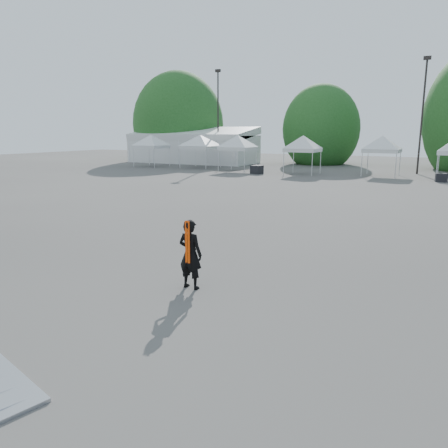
% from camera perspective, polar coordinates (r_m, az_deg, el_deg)
% --- Properties ---
extents(ground, '(120.00, 120.00, 0.00)m').
position_cam_1_polar(ground, '(12.08, -3.62, -5.54)').
color(ground, '#474442').
rests_on(ground, ground).
extents(marquee, '(15.00, 6.25, 4.23)m').
position_cam_1_polar(marquee, '(52.89, -4.10, 10.13)').
color(marquee, silver).
rests_on(marquee, ground).
extents(light_pole_west, '(0.60, 0.25, 10.30)m').
position_cam_1_polar(light_pole_west, '(50.02, -0.78, 14.41)').
color(light_pole_west, black).
rests_on(light_pole_west, ground).
extents(light_pole_east, '(0.60, 0.25, 9.80)m').
position_cam_1_polar(light_pole_east, '(41.95, 24.53, 13.49)').
color(light_pole_east, black).
rests_on(light_pole_east, ground).
extents(tree_far_w, '(4.80, 4.80, 7.30)m').
position_cam_1_polar(tree_far_w, '(57.57, -5.98, 12.80)').
color(tree_far_w, '#382314').
rests_on(tree_far_w, ground).
extents(tree_mid_w, '(4.16, 4.16, 6.33)m').
position_cam_1_polar(tree_mid_w, '(51.74, 12.53, 12.01)').
color(tree_mid_w, '#382314').
rests_on(tree_mid_w, ground).
extents(tent_a, '(4.10, 4.10, 3.88)m').
position_cam_1_polar(tent_a, '(47.19, -9.51, 11.10)').
color(tent_a, silver).
rests_on(tent_a, ground).
extents(tent_b, '(4.61, 4.61, 3.88)m').
position_cam_1_polar(tent_b, '(45.14, -3.13, 11.21)').
color(tent_b, silver).
rests_on(tent_b, ground).
extents(tent_c, '(4.09, 4.09, 3.88)m').
position_cam_1_polar(tent_c, '(41.46, 1.81, 11.16)').
color(tent_c, silver).
rests_on(tent_c, ground).
extents(tent_d, '(3.82, 3.82, 3.88)m').
position_cam_1_polar(tent_d, '(38.73, 10.30, 10.92)').
color(tent_d, silver).
rests_on(tent_d, ground).
extents(tent_e, '(4.03, 4.03, 3.88)m').
position_cam_1_polar(tent_e, '(39.06, 20.04, 10.41)').
color(tent_e, silver).
rests_on(tent_e, ground).
extents(man, '(0.62, 0.41, 1.66)m').
position_cam_1_polar(man, '(10.23, -4.42, -3.94)').
color(man, black).
rests_on(man, ground).
extents(crate_west, '(1.11, 0.95, 0.75)m').
position_cam_1_polar(crate_west, '(38.67, 4.31, 7.09)').
color(crate_west, black).
rests_on(crate_west, ground).
extents(crate_mid, '(0.90, 0.75, 0.63)m').
position_cam_1_polar(crate_mid, '(36.10, 26.52, 5.44)').
color(crate_mid, black).
rests_on(crate_mid, ground).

